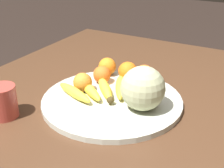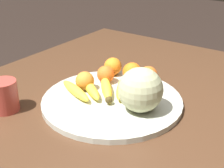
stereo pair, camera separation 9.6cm
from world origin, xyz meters
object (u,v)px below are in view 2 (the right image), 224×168
at_px(orange_mid_center, 146,84).
at_px(orange_back_left, 148,76).
at_px(ceramic_mug, 3,96).
at_px(orange_front_right, 132,72).
at_px(fruit_bowl, 112,100).
at_px(kitchen_table, 118,132).
at_px(orange_top_small, 113,66).
at_px(melon, 141,90).
at_px(orange_back_right, 85,81).
at_px(banana_bunch, 107,89).
at_px(orange_front_left, 106,74).

bearing_deg(orange_mid_center, orange_back_left, -156.39).
bearing_deg(ceramic_mug, orange_front_right, 149.25).
bearing_deg(fruit_bowl, orange_back_left, 164.95).
bearing_deg(kitchen_table, ceramic_mug, -52.82).
height_order(kitchen_table, orange_top_small, orange_top_small).
xyz_separation_m(melon, orange_back_right, (-0.01, -0.22, -0.03)).
bearing_deg(orange_top_small, ceramic_mug, -19.63).
bearing_deg(melon, banana_bunch, -101.91).
distance_m(banana_bunch, orange_mid_center, 0.13).
bearing_deg(melon, orange_back_right, -92.72).
bearing_deg(banana_bunch, orange_mid_center, -94.47).
xyz_separation_m(orange_back_right, ceramic_mug, (0.22, -0.13, 0.00)).
distance_m(fruit_bowl, orange_front_right, 0.15).
bearing_deg(orange_front_left, fruit_bowl, 45.93).
bearing_deg(orange_back_left, fruit_bowl, -15.05).
relative_size(melon, orange_back_left, 2.02).
relative_size(fruit_bowl, orange_front_left, 7.29).
height_order(melon, orange_back_right, melon).
xyz_separation_m(kitchen_table, orange_top_small, (-0.17, -0.14, 0.14)).
relative_size(orange_mid_center, orange_back_right, 0.99).
bearing_deg(kitchen_table, melon, 94.54).
bearing_deg(orange_mid_center, kitchen_table, -16.27).
bearing_deg(kitchen_table, orange_top_small, -140.74).
bearing_deg(banana_bunch, fruit_bowl, -159.89).
bearing_deg(fruit_bowl, orange_mid_center, 144.95).
height_order(fruit_bowl, orange_front_left, orange_front_left).
height_order(melon, orange_top_small, melon).
height_order(orange_front_left, orange_mid_center, same).
distance_m(melon, orange_front_left, 0.22).
bearing_deg(orange_front_left, kitchen_table, 50.30).
relative_size(kitchen_table, ceramic_mug, 12.22).
xyz_separation_m(kitchen_table, fruit_bowl, (-0.02, -0.03, 0.10)).
relative_size(kitchen_table, orange_front_left, 23.27).
distance_m(kitchen_table, banana_bunch, 0.15).
bearing_deg(fruit_bowl, orange_front_left, -134.07).
bearing_deg(orange_front_left, orange_top_small, -165.16).
bearing_deg(orange_mid_center, orange_front_left, -85.24).
bearing_deg(melon, orange_front_left, -115.92).
bearing_deg(banana_bunch, ceramic_mug, 98.80).
bearing_deg(orange_front_right, orange_mid_center, 59.23).
bearing_deg(orange_front_right, orange_front_left, -46.71).
height_order(kitchen_table, orange_back_right, orange_back_right).
bearing_deg(orange_front_left, ceramic_mug, -26.49).
bearing_deg(orange_mid_center, orange_front_right, -120.77).
height_order(orange_back_left, ceramic_mug, ceramic_mug).
bearing_deg(melon, orange_mid_center, -159.27).
bearing_deg(orange_back_right, kitchen_table, 83.60).
bearing_deg(orange_back_left, orange_front_left, -60.70).
height_order(kitchen_table, ceramic_mug, ceramic_mug).
relative_size(banana_bunch, ceramic_mug, 2.31).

